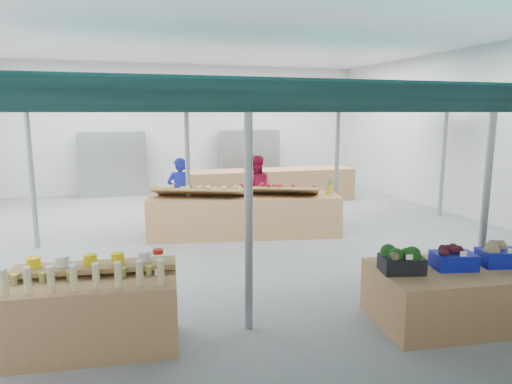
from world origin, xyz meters
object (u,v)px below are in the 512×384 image
bottle_shelf (95,310)px  veg_counter (510,290)px  fruit_counter (244,216)px  vendor_right (256,189)px  vendor_left (180,193)px

bottle_shelf → veg_counter: 5.18m
fruit_counter → bottle_shelf: bearing=-114.1°
veg_counter → fruit_counter: 5.31m
bottle_shelf → vendor_right: bearing=62.3°
bottle_shelf → vendor_left: bearing=78.2°
vendor_right → veg_counter: bearing=116.7°
vendor_left → fruit_counter: bearing=149.1°
bottle_shelf → vendor_right: 6.26m
bottle_shelf → vendor_left: vendor_left is taller
veg_counter → vendor_left: 6.86m
vendor_left → bottle_shelf: bearing=83.2°
bottle_shelf → fruit_counter: (2.92, 4.07, -0.00)m
veg_counter → bottle_shelf: bearing=178.4°
bottle_shelf → vendor_left: 5.46m
fruit_counter → vendor_left: bearing=149.1°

